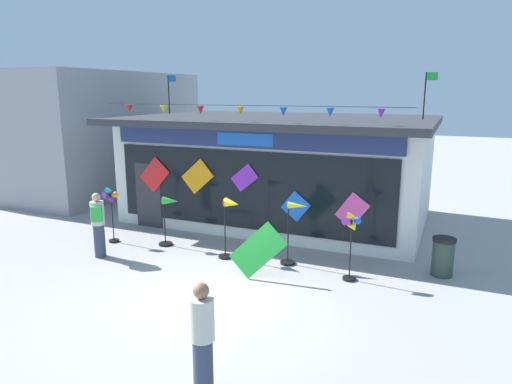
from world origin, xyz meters
name	(u,v)px	position (x,y,z in m)	size (l,w,h in m)	color
ground_plane	(210,298)	(0.00, 0.00, 0.00)	(80.00, 80.00, 0.00)	#9E9B99
kite_shop_building	(280,167)	(-0.92, 6.49, 1.71)	(9.59, 6.43, 4.73)	silver
wind_spinner_far_left	(111,204)	(-4.26, 2.05, 1.11)	(0.42, 0.29, 1.58)	black
wind_spinner_left	(169,214)	(-2.61, 2.43, 0.91)	(0.64, 0.38, 1.38)	black
wind_spinner_center_left	(230,217)	(-0.64, 2.22, 1.10)	(0.62, 0.35, 1.57)	black
wind_spinner_center_right	(293,228)	(0.95, 2.46, 0.94)	(0.66, 0.37, 1.58)	black
wind_spinner_right	(351,234)	(2.42, 2.06, 1.08)	(0.40, 0.30, 1.58)	black
person_near_camera	(202,340)	(1.44, -2.72, 0.86)	(0.34, 0.34, 1.68)	#333D56
person_mid_plaza	(98,224)	(-3.75, 0.98, 0.89)	(0.44, 0.47, 1.68)	#333D56
trash_bin	(443,256)	(4.32, 3.21, 0.46)	(0.52, 0.52, 0.90)	#2D4238
display_kite_on_ground	(258,250)	(0.50, 1.34, 0.67)	(0.68, 0.03, 1.23)	green
neighbour_building	(79,131)	(-10.94, 7.84, 2.47)	(7.10, 8.65, 4.93)	#99999E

